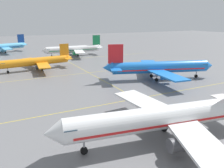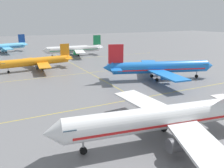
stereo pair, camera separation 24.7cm
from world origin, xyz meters
name	(u,v)px [view 2 (the right image)]	position (x,y,z in m)	size (l,w,h in m)	color
airliner_front_gate	(165,117)	(-7.57, 12.30, 4.29)	(40.33, 34.41, 12.56)	white
airliner_second_row	(159,67)	(18.12, 46.59, 4.27)	(39.27, 33.58, 12.52)	blue
airliner_third_row	(37,61)	(-17.00, 82.74, 3.45)	(32.55, 27.90, 10.12)	orange
airliner_far_left_stand	(75,49)	(8.89, 112.03, 3.87)	(36.40, 31.45, 11.33)	white
airliner_far_right_stand	(2,47)	(-28.07, 145.28, 3.70)	(34.07, 29.12, 10.84)	#5BB7E5
taxiway_markings	(108,83)	(0.00, 50.11, 0.00)	(110.42, 152.85, 0.01)	yellow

